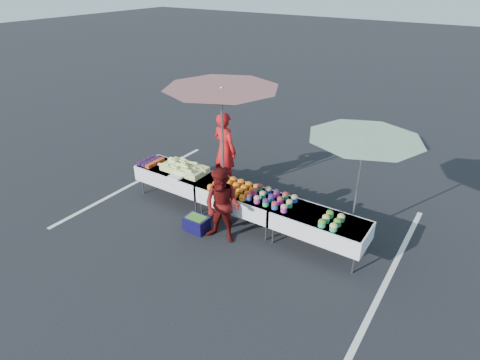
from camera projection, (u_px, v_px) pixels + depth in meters
The scene contains 17 objects.
ground at pixel (240, 221), 8.71m from camera, with size 80.00×80.00×0.00m, color black.
stripe_left at pixel (136, 182), 10.28m from camera, with size 0.10×5.00×0.00m, color silver.
stripe_right at pixel (389, 276), 7.15m from camera, with size 0.10×5.00×0.00m, color silver.
table_left at pixel (176, 176), 9.32m from camera, with size 1.86×0.81×0.75m.
table_center at pixel (240, 197), 8.44m from camera, with size 1.86×0.81×0.75m.
table_right at pixel (319, 224), 7.56m from camera, with size 1.86×0.81×0.75m.
berry_punnets at pixel (151, 162), 9.53m from camera, with size 0.40×0.54×0.08m.
corn_pile at pixel (184, 168), 9.11m from camera, with size 1.16×0.57×0.26m.
plastic_bags at pixel (176, 177), 8.86m from camera, with size 0.30×0.25×0.05m, color white.
carrot_bowls at pixel (234, 187), 8.40m from camera, with size 0.95×0.69×0.11m.
potato_cups at pixel (271, 197), 7.96m from camera, with size 0.94×0.58×0.16m.
bean_baskets at pixel (332, 220), 7.25m from camera, with size 0.36×0.50×0.15m.
vendor at pixel (225, 150), 9.75m from camera, with size 0.69×0.45×1.89m, color red.
customer at pixel (222, 206), 7.75m from camera, with size 0.76×0.59×1.56m, color #590E0D.
umbrella_left at pixel (222, 98), 8.68m from camera, with size 2.66×2.66×2.62m.
umbrella_right at pixel (364, 147), 7.32m from camera, with size 2.13×2.13×2.17m.
storage_bin at pixel (197, 223), 8.33m from camera, with size 0.48×0.35×0.31m.
Camera 1 is at (4.03, -6.07, 4.85)m, focal length 30.00 mm.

